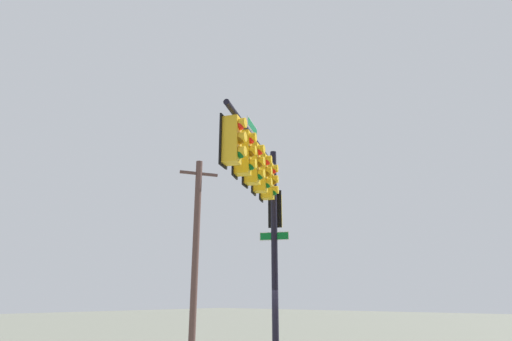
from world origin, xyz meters
TOP-DOWN VIEW (x-y plane):
  - signal_pole_assembly at (1.59, 0.75)m, footprint 5.14×2.63m
  - utility_pole at (-2.31, -6.11)m, footprint 1.61×1.02m

SIDE VIEW (x-z plane):
  - utility_pole at x=-2.31m, z-range 0.12..8.60m
  - signal_pole_assembly at x=1.59m, z-range 1.72..8.67m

